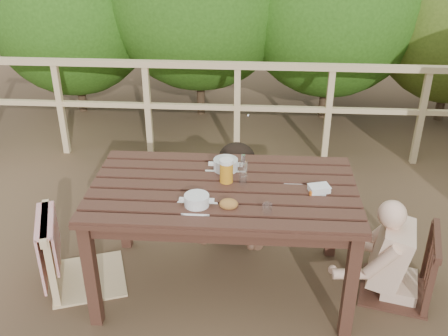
# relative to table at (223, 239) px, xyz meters

# --- Properties ---
(ground) EXTENTS (60.00, 60.00, 0.00)m
(ground) POSITION_rel_table_xyz_m (0.00, 0.00, -0.39)
(ground) COLOR brown
(ground) RESTS_ON ground
(table) EXTENTS (1.69, 0.95, 0.78)m
(table) POSITION_rel_table_xyz_m (0.00, 0.00, 0.00)
(table) COLOR #382017
(table) RESTS_ON ground
(chair_left) EXTENTS (0.66, 0.66, 1.04)m
(chair_left) POSITION_rel_table_xyz_m (-0.96, -0.01, 0.13)
(chair_left) COLOR tan
(chair_left) RESTS_ON ground
(chair_far) EXTENTS (0.48, 0.48, 0.86)m
(chair_far) POSITION_rel_table_xyz_m (0.08, 0.73, 0.04)
(chair_far) COLOR #382017
(chair_far) RESTS_ON ground
(chair_right) EXTENTS (0.57, 0.57, 0.94)m
(chair_right) POSITION_rel_table_xyz_m (1.18, 0.01, 0.08)
(chair_right) COLOR #382017
(chair_right) RESTS_ON ground
(woman) EXTENTS (0.56, 0.67, 1.24)m
(woman) POSITION_rel_table_xyz_m (0.08, 0.75, 0.23)
(woman) COLOR black
(woman) RESTS_ON ground
(diner_right) EXTENTS (0.67, 0.59, 1.14)m
(diner_right) POSITION_rel_table_xyz_m (1.21, 0.01, 0.18)
(diner_right) COLOR beige
(diner_right) RESTS_ON ground
(railing) EXTENTS (5.60, 0.10, 1.01)m
(railing) POSITION_rel_table_xyz_m (0.00, 2.00, 0.11)
(railing) COLOR tan
(railing) RESTS_ON ground
(soup_near) EXTENTS (0.25, 0.25, 0.08)m
(soup_near) POSITION_rel_table_xyz_m (-0.14, -0.23, 0.43)
(soup_near) COLOR white
(soup_near) RESTS_ON table
(soup_far) EXTENTS (0.28, 0.28, 0.09)m
(soup_far) POSITION_rel_table_xyz_m (-0.00, 0.23, 0.44)
(soup_far) COLOR silver
(soup_far) RESTS_ON table
(bread_roll) EXTENTS (0.11, 0.09, 0.07)m
(bread_roll) POSITION_rel_table_xyz_m (0.05, -0.24, 0.42)
(bread_roll) COLOR #AE683B
(bread_roll) RESTS_ON table
(beer_glass) EXTENTS (0.09, 0.09, 0.17)m
(beer_glass) POSITION_rel_table_xyz_m (0.01, 0.06, 0.48)
(beer_glass) COLOR gold
(beer_glass) RESTS_ON table
(bottle) EXTENTS (0.05, 0.05, 0.22)m
(bottle) POSITION_rel_table_xyz_m (0.12, 0.04, 0.50)
(bottle) COLOR white
(bottle) RESTS_ON table
(tumbler) EXTENTS (0.06, 0.06, 0.07)m
(tumbler) POSITION_rel_table_xyz_m (0.27, -0.28, 0.42)
(tumbler) COLOR silver
(tumbler) RESTS_ON table
(butter_tub) EXTENTS (0.15, 0.12, 0.06)m
(butter_tub) POSITION_rel_table_xyz_m (0.60, -0.02, 0.42)
(butter_tub) COLOR silver
(butter_tub) RESTS_ON table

